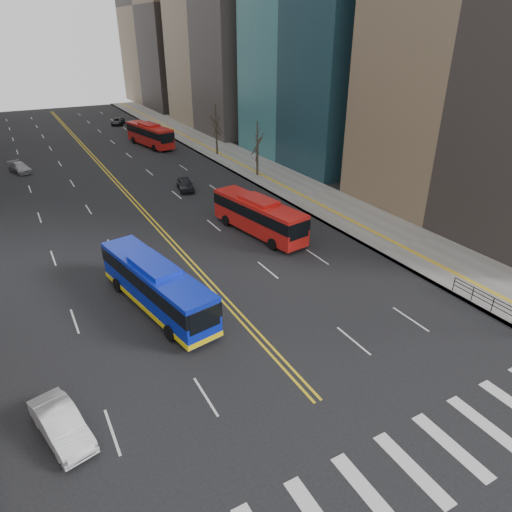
{
  "coord_description": "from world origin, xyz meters",
  "views": [
    {
      "loc": [
        -10.79,
        -8.25,
        16.39
      ],
      "look_at": [
        1.19,
        13.48,
        4.01
      ],
      "focal_mm": 32.0,
      "sensor_mm": 36.0,
      "label": 1
    }
  ],
  "objects": [
    {
      "name": "crosswalk",
      "position": [
        0.0,
        0.0,
        0.01
      ],
      "size": [
        26.7,
        4.0,
        0.01
      ],
      "color": "silver",
      "rests_on": "ground"
    },
    {
      "name": "pedestrian_railing",
      "position": [
        14.3,
        6.0,
        0.82
      ],
      "size": [
        0.06,
        6.06,
        1.02
      ],
      "color": "black",
      "rests_on": "sidewalk_right"
    },
    {
      "name": "car_dark_far",
      "position": [
        9.14,
        82.45,
        0.6
      ],
      "size": [
        3.56,
        4.78,
        1.21
      ],
      "primitive_type": "imported",
      "rotation": [
        0.0,
        0.0,
        -0.41
      ],
      "color": "black",
      "rests_on": "ground"
    },
    {
      "name": "ground",
      "position": [
        0.0,
        0.0,
        0.0
      ],
      "size": [
        220.0,
        220.0,
        0.0
      ],
      "primitive_type": "plane",
      "color": "black"
    },
    {
      "name": "car_white",
      "position": [
        -11.25,
        8.82,
        0.71
      ],
      "size": [
        2.49,
        4.53,
        1.42
      ],
      "primitive_type": "imported",
      "rotation": [
        0.0,
        0.0,
        0.24
      ],
      "color": "silver",
      "rests_on": "ground"
    },
    {
      "name": "centerline",
      "position": [
        0.0,
        55.0,
        0.01
      ],
      "size": [
        0.55,
        100.0,
        0.01
      ],
      "color": "gold",
      "rests_on": "ground"
    },
    {
      "name": "sidewalk_right",
      "position": [
        17.5,
        45.0,
        0.07
      ],
      "size": [
        7.0,
        130.0,
        0.15
      ],
      "primitive_type": "cube",
      "color": "gray",
      "rests_on": "ground"
    },
    {
      "name": "blue_bus",
      "position": [
        -4.18,
        16.99,
        1.72
      ],
      "size": [
        4.41,
        11.47,
        3.29
      ],
      "color": "#0C20B5",
      "rests_on": "ground"
    },
    {
      "name": "red_bus_far",
      "position": [
        9.29,
        62.14,
        1.92
      ],
      "size": [
        4.41,
        11.13,
        3.45
      ],
      "color": "red",
      "rests_on": "ground"
    },
    {
      "name": "car_silver",
      "position": [
        -9.66,
        55.99,
        0.61
      ],
      "size": [
        2.86,
        4.52,
        1.22
      ],
      "primitive_type": "imported",
      "rotation": [
        0.0,
        0.0,
        0.3
      ],
      "color": "#96959A",
      "rests_on": "ground"
    },
    {
      "name": "red_bus_near",
      "position": [
        7.45,
        24.36,
        1.85
      ],
      "size": [
        4.12,
        10.65,
        3.32
      ],
      "color": "red",
      "rests_on": "ground"
    },
    {
      "name": "street_trees",
      "position": [
        -7.18,
        34.55,
        4.87
      ],
      "size": [
        35.2,
        47.2,
        7.6
      ],
      "color": "#2F251D",
      "rests_on": "ground"
    },
    {
      "name": "car_dark_mid",
      "position": [
        6.18,
        39.12,
        0.68
      ],
      "size": [
        2.39,
        4.23,
        1.36
      ],
      "primitive_type": "imported",
      "rotation": [
        0.0,
        0.0,
        -0.21
      ],
      "color": "black",
      "rests_on": "ground"
    }
  ]
}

